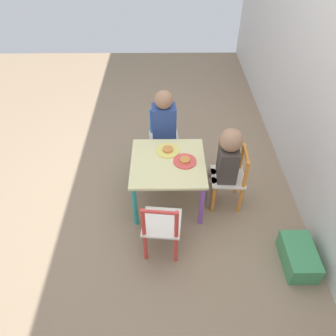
{
  "coord_description": "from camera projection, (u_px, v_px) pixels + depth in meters",
  "views": [
    {
      "loc": [
        1.87,
        -0.02,
        2.07
      ],
      "look_at": [
        0.0,
        0.0,
        0.36
      ],
      "focal_mm": 35.0,
      "sensor_mm": 36.0,
      "label": 1
    }
  ],
  "objects": [
    {
      "name": "kids_table",
      "position": [
        168.0,
        168.0,
        2.53
      ],
      "size": [
        0.57,
        0.57,
        0.42
      ],
      "color": "beige",
      "rests_on": "ground_plane"
    },
    {
      "name": "ground_plane",
      "position": [
        168.0,
        199.0,
        2.77
      ],
      "size": [
        6.0,
        6.0,
        0.0
      ],
      "primitive_type": "plane",
      "color": "#8C755B"
    },
    {
      "name": "storage_bin",
      "position": [
        299.0,
        257.0,
        2.27
      ],
      "size": [
        0.34,
        0.21,
        0.15
      ],
      "color": "#3D8E56",
      "rests_on": "ground_plane"
    },
    {
      "name": "plate_left",
      "position": [
        168.0,
        150.0,
        2.58
      ],
      "size": [
        0.18,
        0.18,
        0.03
      ],
      "color": "#EADB66",
      "rests_on": "kids_table"
    },
    {
      "name": "chair_blue",
      "position": [
        164.0,
        139.0,
        2.96
      ],
      "size": [
        0.28,
        0.28,
        0.53
      ],
      "rotation": [
        0.0,
        0.0,
        -4.65
      ],
      "color": "silver",
      "rests_on": "ground_plane"
    },
    {
      "name": "plate_back",
      "position": [
        185.0,
        161.0,
        2.48
      ],
      "size": [
        0.18,
        0.18,
        0.03
      ],
      "color": "#E54C47",
      "rests_on": "kids_table"
    },
    {
      "name": "chair_red",
      "position": [
        161.0,
        227.0,
        2.23
      ],
      "size": [
        0.28,
        0.28,
        0.53
      ],
      "rotation": [
        0.0,
        0.0,
        -1.67
      ],
      "color": "silver",
      "rests_on": "ground_plane"
    },
    {
      "name": "chair_orange",
      "position": [
        230.0,
        179.0,
        2.58
      ],
      "size": [
        0.27,
        0.27,
        0.53
      ],
      "rotation": [
        0.0,
        0.0,
        -0.05
      ],
      "color": "silver",
      "rests_on": "ground_plane"
    },
    {
      "name": "child_left",
      "position": [
        164.0,
        125.0,
        2.78
      ],
      "size": [
        0.22,
        0.21,
        0.77
      ],
      "rotation": [
        0.0,
        0.0,
        -4.65
      ],
      "color": "#7A6B5B",
      "rests_on": "ground_plane"
    },
    {
      "name": "child_back",
      "position": [
        225.0,
        161.0,
        2.46
      ],
      "size": [
        0.21,
        0.22,
        0.73
      ],
      "rotation": [
        0.0,
        0.0,
        -0.05
      ],
      "color": "#7A6B5B",
      "rests_on": "ground_plane"
    }
  ]
}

